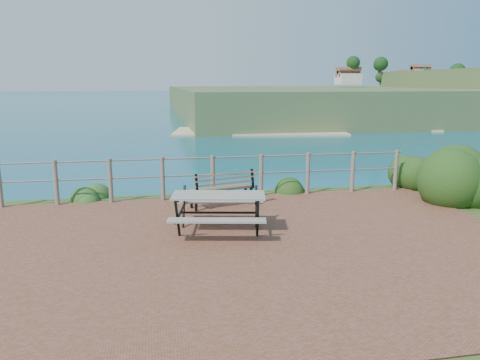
# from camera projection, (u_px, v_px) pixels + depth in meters

# --- Properties ---
(ground) EXTENTS (10.00, 7.00, 0.12)m
(ground) POSITION_uv_depth(u_px,v_px,m) (239.00, 247.00, 7.71)
(ground) COLOR brown
(ground) RESTS_ON ground
(ocean) EXTENTS (1200.00, 1200.00, 0.00)m
(ocean) POSITION_uv_depth(u_px,v_px,m) (154.00, 88.00, 200.12)
(ocean) COLOR #136773
(ocean) RESTS_ON ground
(safety_railing) EXTENTS (9.40, 0.10, 1.00)m
(safety_railing) POSITION_uv_depth(u_px,v_px,m) (213.00, 175.00, 10.81)
(safety_railing) COLOR #6B5B4C
(safety_railing) RESTS_ON ground
(picnic_table) EXTENTS (1.74, 1.41, 0.69)m
(picnic_table) POSITION_uv_depth(u_px,v_px,m) (219.00, 209.00, 8.37)
(picnic_table) COLOR gray
(picnic_table) RESTS_ON ground
(park_bench) EXTENTS (1.46, 0.74, 0.80)m
(park_bench) POSITION_uv_depth(u_px,v_px,m) (222.00, 183.00, 10.11)
(park_bench) COLOR brown
(park_bench) RESTS_ON ground
(shrub_right_front) EXTENTS (1.53, 1.53, 2.17)m
(shrub_right_front) POSITION_uv_depth(u_px,v_px,m) (451.00, 202.00, 10.66)
(shrub_right_front) COLOR #173D12
(shrub_right_front) RESTS_ON ground
(shrub_right_edge) EXTENTS (1.03, 1.03, 1.47)m
(shrub_right_edge) POSITION_uv_depth(u_px,v_px,m) (411.00, 188.00, 12.01)
(shrub_right_edge) COLOR #173D12
(shrub_right_edge) RESTS_ON ground
(shrub_lip_west) EXTENTS (0.83, 0.83, 0.60)m
(shrub_lip_west) POSITION_uv_depth(u_px,v_px,m) (88.00, 199.00, 10.91)
(shrub_lip_west) COLOR #1E4D1D
(shrub_lip_west) RESTS_ON ground
(shrub_lip_east) EXTENTS (0.78, 0.78, 0.52)m
(shrub_lip_east) POSITION_uv_depth(u_px,v_px,m) (293.00, 190.00, 11.81)
(shrub_lip_east) COLOR #173D12
(shrub_lip_east) RESTS_ON ground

